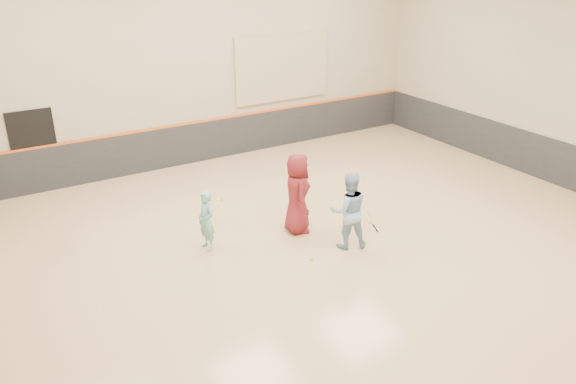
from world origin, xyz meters
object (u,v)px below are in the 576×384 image
young_man (297,193)px  spare_racket (300,205)px  girl (206,221)px  instructor (348,210)px

young_man → spare_racket: young_man is taller
girl → young_man: 2.09m
instructor → spare_racket: instructor is taller
girl → instructor: size_ratio=0.77×
instructor → young_man: bearing=-43.9°
spare_racket → girl: bearing=-164.8°
young_man → spare_racket: bearing=-19.2°
instructor → spare_racket: 2.36m
young_man → spare_racket: 1.55m
girl → instructor: bearing=53.2°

